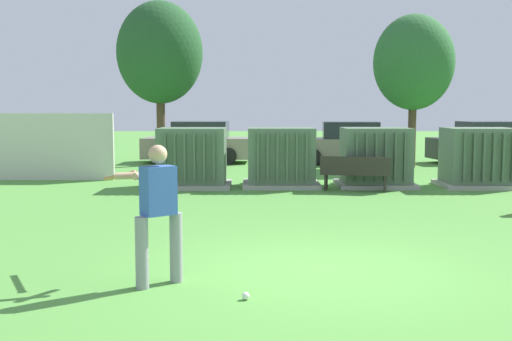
# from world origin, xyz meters

# --- Properties ---
(ground_plane) EXTENTS (96.00, 96.00, 0.00)m
(ground_plane) POSITION_xyz_m (0.00, 0.00, 0.00)
(ground_plane) COLOR #51933D
(fence_panel) EXTENTS (4.80, 0.12, 2.00)m
(fence_panel) POSITION_xyz_m (-7.50, 10.50, 1.00)
(fence_panel) COLOR beige
(fence_panel) RESTS_ON ground
(transformer_west) EXTENTS (2.10, 1.70, 1.62)m
(transformer_west) POSITION_xyz_m (-2.58, 8.85, 0.79)
(transformer_west) COLOR #9E9B93
(transformer_west) RESTS_ON ground
(transformer_mid_west) EXTENTS (2.10, 1.70, 1.62)m
(transformer_mid_west) POSITION_xyz_m (-0.16, 8.95, 0.79)
(transformer_mid_west) COLOR #9E9B93
(transformer_mid_west) RESTS_ON ground
(transformer_mid_east) EXTENTS (2.10, 1.70, 1.62)m
(transformer_mid_east) POSITION_xyz_m (2.44, 8.95, 0.79)
(transformer_mid_east) COLOR #9E9B93
(transformer_mid_east) RESTS_ON ground
(transformer_east) EXTENTS (2.10, 1.70, 1.62)m
(transformer_east) POSITION_xyz_m (5.25, 8.89, 0.79)
(transformer_east) COLOR #9E9B93
(transformer_east) RESTS_ON ground
(park_bench) EXTENTS (1.84, 0.82, 0.92)m
(park_bench) POSITION_xyz_m (1.73, 7.92, 0.54)
(park_bench) COLOR #2D2823
(park_bench) RESTS_ON ground
(batter) EXTENTS (1.21, 1.41, 1.74)m
(batter) POSITION_xyz_m (-2.07, -0.65, 0.98)
(batter) COLOR gray
(batter) RESTS_ON ground
(sports_ball) EXTENTS (0.09, 0.09, 0.09)m
(sports_ball) POSITION_xyz_m (-0.96, -1.29, 0.04)
(sports_ball) COLOR white
(sports_ball) RESTS_ON ground
(tree_left) EXTENTS (3.18, 3.18, 6.08)m
(tree_left) POSITION_xyz_m (-4.42, 15.38, 4.17)
(tree_left) COLOR #4C3828
(tree_left) RESTS_ON ground
(tree_center_left) EXTENTS (2.86, 2.86, 5.47)m
(tree_center_left) POSITION_xyz_m (4.79, 14.46, 3.75)
(tree_center_left) COLOR #4C3828
(tree_center_left) RESTS_ON ground
(parked_car_leftmost) EXTENTS (4.27, 2.06, 1.62)m
(parked_car_leftmost) POSITION_xyz_m (-3.12, 16.44, 0.75)
(parked_car_leftmost) COLOR gray
(parked_car_leftmost) RESTS_ON ground
(parked_car_left_of_center) EXTENTS (4.31, 2.15, 1.62)m
(parked_car_left_of_center) POSITION_xyz_m (2.67, 15.91, 0.75)
(parked_car_left_of_center) COLOR gray
(parked_car_left_of_center) RESTS_ON ground
(parked_car_right_of_center) EXTENTS (4.40, 2.37, 1.62)m
(parked_car_right_of_center) POSITION_xyz_m (8.13, 16.24, 0.75)
(parked_car_right_of_center) COLOR black
(parked_car_right_of_center) RESTS_ON ground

